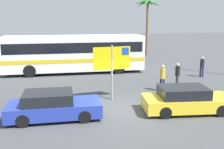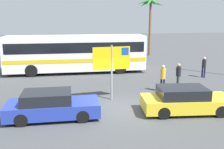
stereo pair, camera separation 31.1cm
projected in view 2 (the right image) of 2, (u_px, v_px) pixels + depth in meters
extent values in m
plane|color=#424447|center=(121.00, 109.00, 13.73)|extent=(120.00, 120.00, 0.00)
cube|color=white|center=(76.00, 53.00, 22.47)|extent=(11.75, 2.67, 2.90)
cube|color=black|center=(76.00, 46.00, 22.35)|extent=(11.28, 2.70, 0.84)
cube|color=gold|center=(76.00, 58.00, 22.58)|extent=(11.63, 2.70, 0.32)
cylinder|color=black|center=(115.00, 63.00, 24.48)|extent=(1.00, 0.28, 1.00)
cylinder|color=black|center=(120.00, 68.00, 22.15)|extent=(1.00, 0.28, 1.00)
cylinder|color=black|center=(35.00, 65.00, 23.33)|extent=(1.00, 0.28, 1.00)
cylinder|color=black|center=(31.00, 71.00, 21.00)|extent=(1.00, 0.28, 1.00)
cylinder|color=gray|center=(112.00, 73.00, 15.01)|extent=(0.11, 0.11, 3.20)
cube|color=yellow|center=(112.00, 58.00, 14.83)|extent=(2.19, 0.37, 1.30)
cube|color=#1447A8|center=(125.00, 51.00, 14.98)|extent=(0.45, 0.13, 0.44)
cube|color=#23389E|center=(53.00, 108.00, 12.48)|extent=(4.37, 1.80, 0.64)
cube|color=black|center=(47.00, 97.00, 12.31)|extent=(2.28, 1.66, 0.52)
cylinder|color=black|center=(81.00, 105.00, 13.53)|extent=(0.60, 0.16, 0.60)
cylinder|color=black|center=(83.00, 117.00, 11.94)|extent=(0.60, 0.16, 0.60)
cylinder|color=black|center=(27.00, 108.00, 13.10)|extent=(0.60, 0.16, 0.60)
cylinder|color=black|center=(21.00, 120.00, 11.51)|extent=(0.60, 0.16, 0.60)
cube|color=yellow|center=(187.00, 103.00, 13.21)|extent=(4.64, 2.18, 0.64)
cube|color=black|center=(182.00, 92.00, 13.07)|extent=(2.48, 1.84, 0.52)
cylinder|color=black|center=(207.00, 101.00, 14.15)|extent=(0.61, 0.21, 0.60)
cylinder|color=black|center=(221.00, 112.00, 12.56)|extent=(0.61, 0.21, 0.60)
cylinder|color=black|center=(156.00, 102.00, 13.95)|extent=(0.61, 0.21, 0.60)
cylinder|color=black|center=(164.00, 113.00, 12.36)|extent=(0.61, 0.21, 0.60)
cylinder|color=#4C4C51|center=(178.00, 82.00, 17.70)|extent=(0.13, 0.13, 0.82)
cylinder|color=#4C4C51|center=(177.00, 82.00, 17.87)|extent=(0.13, 0.13, 0.82)
cylinder|color=black|center=(179.00, 71.00, 17.62)|extent=(0.32, 0.32, 0.65)
sphere|color=tan|center=(179.00, 65.00, 17.53)|extent=(0.22, 0.22, 0.22)
cylinder|color=#1E2347|center=(161.00, 85.00, 16.90)|extent=(0.13, 0.13, 0.85)
cylinder|color=#1E2347|center=(164.00, 85.00, 16.85)|extent=(0.13, 0.13, 0.85)
cylinder|color=gold|center=(163.00, 74.00, 16.71)|extent=(0.32, 0.32, 0.67)
sphere|color=tan|center=(163.00, 67.00, 16.61)|extent=(0.23, 0.23, 0.23)
cylinder|color=#1E2347|center=(202.00, 72.00, 20.86)|extent=(0.13, 0.13, 0.80)
cylinder|color=#1E2347|center=(205.00, 73.00, 20.76)|extent=(0.13, 0.13, 0.80)
cylinder|color=black|center=(204.00, 64.00, 20.66)|extent=(0.32, 0.32, 0.63)
sphere|color=tan|center=(204.00, 58.00, 20.56)|extent=(0.22, 0.22, 0.22)
cylinder|color=brown|center=(150.00, 29.00, 32.10)|extent=(0.32, 0.32, 6.49)
cone|color=#2D7533|center=(157.00, 3.00, 31.48)|extent=(1.79, 0.60, 1.10)
cone|color=#2D7533|center=(153.00, 3.00, 32.12)|extent=(1.41, 1.69, 0.93)
cone|color=#2D7533|center=(146.00, 3.00, 31.97)|extent=(1.39, 1.68, 1.11)
cone|color=#2D7533|center=(144.00, 2.00, 31.30)|extent=(1.79, 0.50, 0.91)
cone|color=#2D7533|center=(149.00, 3.00, 30.79)|extent=(1.41, 1.63, 1.21)
cone|color=#2D7533|center=(155.00, 3.00, 30.77)|extent=(1.07, 1.79, 1.10)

